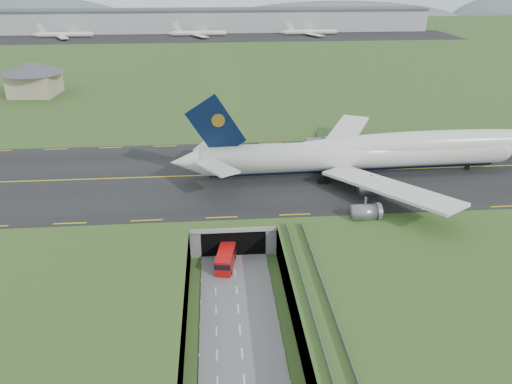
{
  "coord_description": "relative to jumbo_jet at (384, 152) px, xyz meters",
  "views": [
    {
      "loc": [
        -2.6,
        -71.9,
        49.7
      ],
      "look_at": [
        5.19,
        20.0,
        7.53
      ],
      "focal_mm": 35.0,
      "sensor_mm": 36.0,
      "label": 1
    }
  ],
  "objects": [
    {
      "name": "trench_road",
      "position": [
        -34.93,
        -37.83,
        -11.39
      ],
      "size": [
        12.0,
        75.0,
        0.2
      ],
      "primitive_type": "cube",
      "color": "slate",
      "rests_on": "ground"
    },
    {
      "name": "service_building",
      "position": [
        -102.49,
        85.2,
        1.75
      ],
      "size": [
        24.03,
        24.03,
        12.21
      ],
      "rotation": [
        0.0,
        0.0,
        -0.08
      ],
      "color": "tan",
      "rests_on": "ground"
    },
    {
      "name": "ground",
      "position": [
        -34.93,
        -30.33,
        -11.49
      ],
      "size": [
        900.0,
        900.0,
        0.0
      ],
      "primitive_type": "plane",
      "color": "#375221",
      "rests_on": "ground"
    },
    {
      "name": "shuttle_tram",
      "position": [
        -36.53,
        -25.94,
        -9.79
      ],
      "size": [
        4.12,
        7.95,
        3.09
      ],
      "rotation": [
        0.0,
        0.0,
        -0.17
      ],
      "color": "#BD0E0C",
      "rests_on": "ground"
    },
    {
      "name": "distant_hills",
      "position": [
        29.45,
        399.67,
        -15.49
      ],
      "size": [
        700.0,
        91.0,
        60.0
      ],
      "color": "slate",
      "rests_on": "ground"
    },
    {
      "name": "guideway",
      "position": [
        -23.93,
        -49.45,
        -6.17
      ],
      "size": [
        3.0,
        53.0,
        7.05
      ],
      "color": "#A8A8A3",
      "rests_on": "ground"
    },
    {
      "name": "jumbo_jet",
      "position": [
        0.0,
        0.0,
        0.0
      ],
      "size": [
        96.23,
        61.6,
        20.39
      ],
      "rotation": [
        0.0,
        0.0,
        0.04
      ],
      "color": "silver",
      "rests_on": "ground"
    },
    {
      "name": "airfield_deck",
      "position": [
        -34.93,
        -30.33,
        -8.49
      ],
      "size": [
        800.0,
        800.0,
        6.0
      ],
      "primitive_type": "cube",
      "color": "gray",
      "rests_on": "ground"
    },
    {
      "name": "tunnel_portal",
      "position": [
        -34.93,
        -13.62,
        -8.15
      ],
      "size": [
        17.0,
        22.3,
        6.0
      ],
      "color": "gray",
      "rests_on": "ground"
    },
    {
      "name": "cargo_terminal",
      "position": [
        -35.08,
        269.08,
        2.47
      ],
      "size": [
        320.0,
        67.0,
        15.6
      ],
      "color": "#B2B2B2",
      "rests_on": "ground"
    },
    {
      "name": "taxiway",
      "position": [
        -34.93,
        2.67,
        -5.4
      ],
      "size": [
        800.0,
        44.0,
        0.18
      ],
      "primitive_type": "cube",
      "color": "black",
      "rests_on": "airfield_deck"
    }
  ]
}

